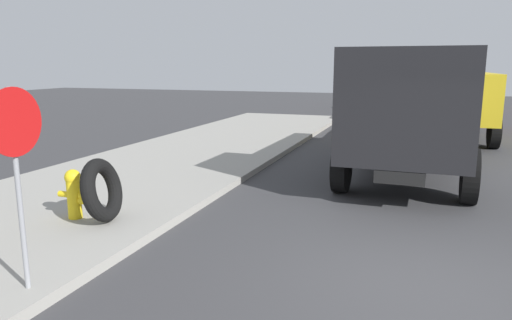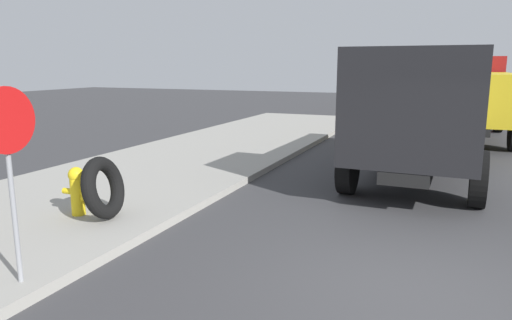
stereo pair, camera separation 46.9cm
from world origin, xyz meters
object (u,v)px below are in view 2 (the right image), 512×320
(stop_sign, at_px, (9,149))
(dump_truck_red, at_px, (446,83))
(loose_tire, at_px, (104,188))
(dump_truck_gray, at_px, (423,111))
(fire_hydrant, at_px, (78,190))
(dump_truck_yellow, at_px, (470,94))

(stop_sign, xyz_separation_m, dump_truck_red, (27.30, -3.99, -0.14))
(loose_tire, height_order, dump_truck_gray, dump_truck_gray)
(dump_truck_gray, relative_size, dump_truck_red, 1.00)
(stop_sign, bearing_deg, dump_truck_red, -8.31)
(loose_tire, bearing_deg, fire_hydrant, 89.33)
(dump_truck_yellow, height_order, dump_truck_red, same)
(loose_tire, distance_m, stop_sign, 2.60)
(stop_sign, xyz_separation_m, dump_truck_gray, (8.08, -3.90, -0.14))
(fire_hydrant, relative_size, stop_sign, 0.36)
(stop_sign, bearing_deg, loose_tire, 16.38)
(fire_hydrant, distance_m, dump_truck_gray, 7.81)
(dump_truck_gray, bearing_deg, dump_truck_red, -0.26)
(dump_truck_yellow, bearing_deg, dump_truck_gray, 171.09)
(dump_truck_yellow, bearing_deg, dump_truck_red, 5.18)
(loose_tire, height_order, stop_sign, stop_sign)
(fire_hydrant, relative_size, dump_truck_gray, 0.12)
(dump_truck_gray, distance_m, dump_truck_yellow, 7.49)
(dump_truck_gray, bearing_deg, dump_truck_yellow, -8.91)
(dump_truck_gray, height_order, dump_truck_red, same)
(loose_tire, relative_size, dump_truck_gray, 0.15)
(loose_tire, height_order, dump_truck_yellow, dump_truck_yellow)
(fire_hydrant, relative_size, loose_tire, 0.80)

